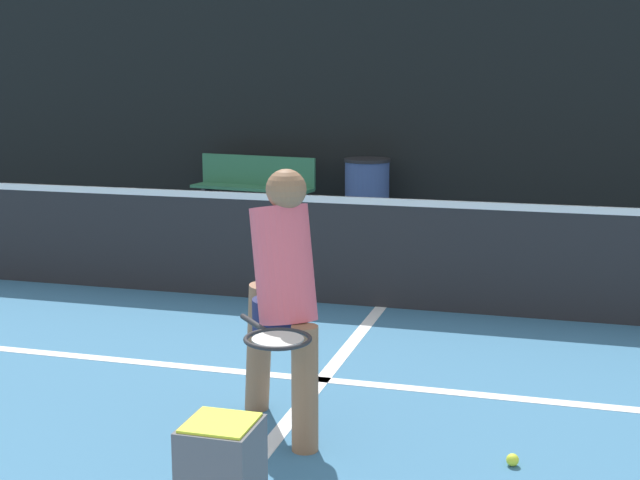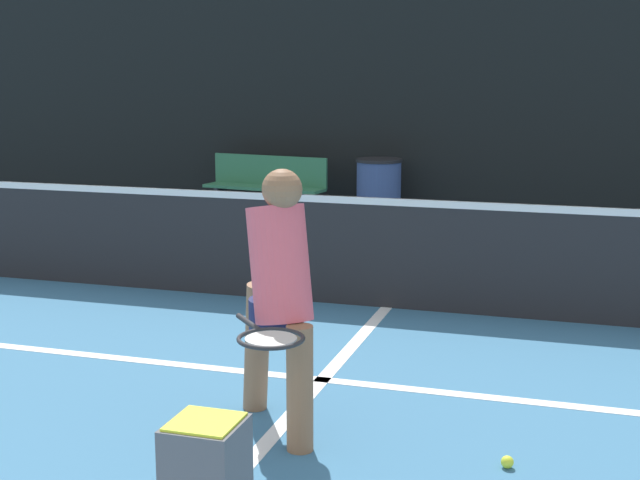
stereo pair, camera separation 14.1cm
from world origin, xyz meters
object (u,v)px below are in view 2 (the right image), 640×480
at_px(player_practicing, 278,293).
at_px(trash_bin, 379,191).
at_px(courtside_bench, 266,185).
at_px(parked_car, 622,151).

relative_size(player_practicing, trash_bin, 1.75).
bearing_deg(trash_bin, player_practicing, -81.18).
bearing_deg(player_practicing, courtside_bench, 158.44).
height_order(player_practicing, parked_car, player_practicing).
bearing_deg(courtside_bench, parked_car, 55.13).
xyz_separation_m(trash_bin, parked_car, (3.15, 4.88, 0.18)).
height_order(courtside_bench, trash_bin, trash_bin).
height_order(trash_bin, parked_car, parked_car).
distance_m(player_practicing, courtside_bench, 7.25).
relative_size(player_practicing, courtside_bench, 0.86).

